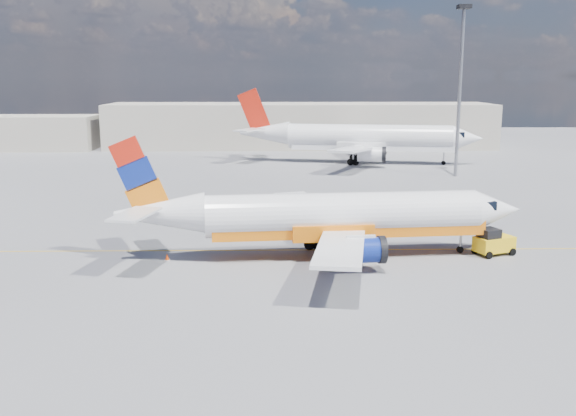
{
  "coord_description": "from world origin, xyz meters",
  "views": [
    {
      "loc": [
        0.52,
        -44.0,
        12.97
      ],
      "look_at": [
        1.38,
        1.86,
        3.5
      ],
      "focal_mm": 40.0,
      "sensor_mm": 36.0,
      "label": 1
    }
  ],
  "objects_px": {
    "gse_tug": "(493,242)",
    "traffic_cone": "(167,257)",
    "main_jet": "(330,217)",
    "second_jet": "(362,138)"
  },
  "relations": [
    {
      "from": "traffic_cone",
      "to": "gse_tug",
      "type": "bearing_deg",
      "value": 2.44
    },
    {
      "from": "gse_tug",
      "to": "traffic_cone",
      "type": "height_order",
      "value": "gse_tug"
    },
    {
      "from": "traffic_cone",
      "to": "second_jet",
      "type": "bearing_deg",
      "value": 68.24
    },
    {
      "from": "main_jet",
      "to": "second_jet",
      "type": "height_order",
      "value": "second_jet"
    },
    {
      "from": "gse_tug",
      "to": "traffic_cone",
      "type": "xyz_separation_m",
      "value": [
        -23.83,
        -1.02,
        -0.71
      ]
    },
    {
      "from": "main_jet",
      "to": "gse_tug",
      "type": "xyz_separation_m",
      "value": [
        12.13,
        0.37,
        -2.07
      ]
    },
    {
      "from": "second_jet",
      "to": "gse_tug",
      "type": "distance_m",
      "value": 51.09
    },
    {
      "from": "main_jet",
      "to": "gse_tug",
      "type": "distance_m",
      "value": 12.31
    },
    {
      "from": "main_jet",
      "to": "traffic_cone",
      "type": "relative_size",
      "value": 59.33
    },
    {
      "from": "gse_tug",
      "to": "main_jet",
      "type": "bearing_deg",
      "value": 159.14
    }
  ]
}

